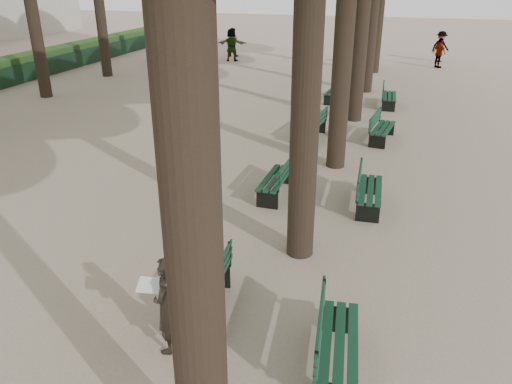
# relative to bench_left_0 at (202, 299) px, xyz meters

# --- Properties ---
(ground) EXTENTS (120.00, 120.00, 0.00)m
(ground) POSITION_rel_bench_left_0_xyz_m (-0.37, -0.68, -0.27)
(ground) COLOR tan
(ground) RESTS_ON ground
(bench_left_0) EXTENTS (0.70, 1.84, 0.92)m
(bench_left_0) POSITION_rel_bench_left_0_xyz_m (0.00, 0.00, 0.00)
(bench_left_0) COLOR black
(bench_left_0) RESTS_ON ground
(bench_left_1) EXTENTS (0.60, 1.81, 0.92)m
(bench_left_1) POSITION_rel_bench_left_0_xyz_m (0.00, 4.87, 0.00)
(bench_left_1) COLOR black
(bench_left_1) RESTS_ON ground
(bench_left_2) EXTENTS (0.80, 1.86, 0.92)m
(bench_left_2) POSITION_rel_bench_left_0_xyz_m (-0.00, 9.60, 0.00)
(bench_left_2) COLOR black
(bench_left_2) RESTS_ON ground
(bench_left_3) EXTENTS (0.73, 1.84, 0.92)m
(bench_left_3) POSITION_rel_bench_left_0_xyz_m (-0.00, 15.01, 0.00)
(bench_left_3) COLOR black
(bench_left_3) RESTS_ON ground
(bench_right_0) EXTENTS (0.75, 1.85, 0.92)m
(bench_right_0) POSITION_rel_bench_left_0_xyz_m (2.27, -0.61, 0.00)
(bench_right_0) COLOR black
(bench_right_0) RESTS_ON ground
(bench_right_1) EXTENTS (0.65, 1.82, 0.92)m
(bench_right_1) POSITION_rel_bench_left_0_xyz_m (2.27, 4.81, 0.00)
(bench_right_1) COLOR black
(bench_right_1) RESTS_ON ground
(bench_right_2) EXTENTS (0.80, 1.86, 0.92)m
(bench_right_2) POSITION_rel_bench_left_0_xyz_m (2.27, 10.00, 0.00)
(bench_right_2) COLOR black
(bench_right_2) RESTS_ON ground
(bench_right_3) EXTENTS (0.64, 1.82, 0.92)m
(bench_right_3) POSITION_rel_bench_left_0_xyz_m (2.27, 14.71, 0.00)
(bench_right_3) COLOR black
(bench_right_3) RESTS_ON ground
(man_with_map) EXTENTS (0.63, 0.65, 1.53)m
(man_with_map) POSITION_rel_bench_left_0_xyz_m (-0.15, -0.89, 0.49)
(man_with_map) COLOR black
(man_with_map) RESTS_ON ground
(pedestrian_a) EXTENTS (0.88, 0.40, 1.78)m
(pedestrian_a) POSITION_rel_bench_left_0_xyz_m (-8.12, 25.42, 0.62)
(pedestrian_a) COLOR #262628
(pedestrian_a) RESTS_ON ground
(pedestrian_c) EXTENTS (0.85, 0.98, 1.66)m
(pedestrian_c) POSITION_rel_bench_left_0_xyz_m (4.55, 24.72, 0.56)
(pedestrian_c) COLOR #262628
(pedestrian_c) RESTS_ON ground
(pedestrian_d) EXTENTS (0.67, 0.97, 1.85)m
(pedestrian_d) POSITION_rel_bench_left_0_xyz_m (1.02, 23.98, 0.65)
(pedestrian_d) COLOR #262628
(pedestrian_d) RESTS_ON ground
(pedestrian_b) EXTENTS (1.18, 0.92, 1.80)m
(pedestrian_b) POSITION_rel_bench_left_0_xyz_m (4.70, 26.94, 0.63)
(pedestrian_b) COLOR #262628
(pedestrian_b) RESTS_ON ground
(pedestrian_e) EXTENTS (1.82, 0.57, 1.93)m
(pedestrian_e) POSITION_rel_bench_left_0_xyz_m (-7.56, 23.70, 0.69)
(pedestrian_e) COLOR #262628
(pedestrian_e) RESTS_ON ground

